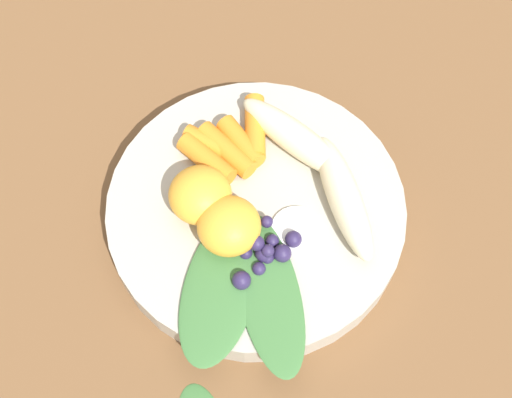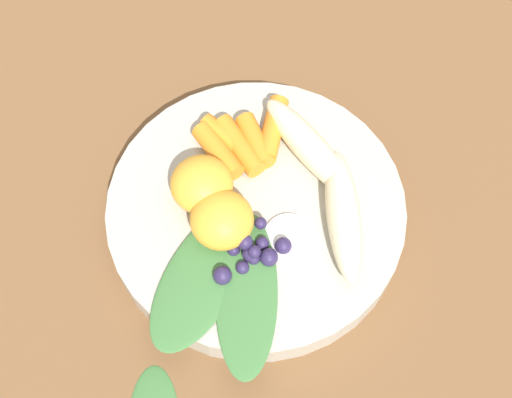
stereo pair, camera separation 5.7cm
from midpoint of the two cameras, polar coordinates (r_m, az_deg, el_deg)
name	(u,v)px [view 1 (the left image)]	position (r m, az deg, el deg)	size (l,w,h in m)	color
ground_plane	(256,219)	(0.60, -2.69, -1.91)	(2.40, 2.40, 0.00)	brown
bowl	(256,212)	(0.59, -2.75, -1.33)	(0.25, 0.25, 0.03)	#B2AD9E
banana_peeled_left	(296,138)	(0.59, 0.51, 4.67)	(0.12, 0.03, 0.03)	beige
banana_peeled_right	(344,197)	(0.57, 4.32, -0.11)	(0.12, 0.03, 0.03)	beige
orange_segment_near	(229,226)	(0.55, -5.15, -2.48)	(0.05, 0.05, 0.04)	#F4A833
orange_segment_far	(200,195)	(0.56, -7.41, 0.05)	(0.05, 0.05, 0.04)	#F4A833
carrot_front	(255,127)	(0.60, -2.78, 5.57)	(0.02, 0.02, 0.06)	orange
carrot_mid_left	(241,142)	(0.60, -3.96, 4.35)	(0.02, 0.02, 0.05)	orange
carrot_mid_right	(226,150)	(0.59, -5.14, 3.71)	(0.02, 0.02, 0.06)	orange
carrot_rear	(212,145)	(0.60, -6.30, 4.11)	(0.02, 0.02, 0.05)	orange
carrot_small	(207,159)	(0.59, -6.75, 2.94)	(0.02, 0.02, 0.05)	orange
blueberry_pile	(264,253)	(0.55, -2.28, -4.69)	(0.04, 0.07, 0.02)	#2D234C
coconut_shred_patch	(297,229)	(0.56, 0.44, -2.76)	(0.04, 0.04, 0.00)	white
kale_leaf_left	(221,287)	(0.55, -5.84, -7.36)	(0.13, 0.06, 0.01)	#3D7038
kale_leaf_right	(269,292)	(0.54, -1.96, -7.84)	(0.14, 0.05, 0.01)	#3D7038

